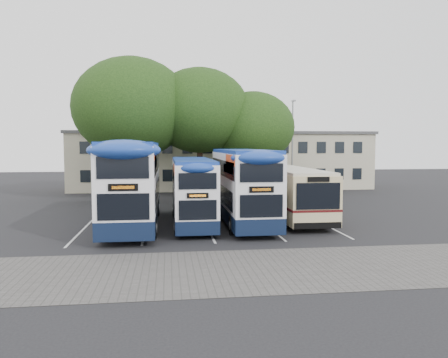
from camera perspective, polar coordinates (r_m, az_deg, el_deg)
name	(u,v)px	position (r m, az deg, el deg)	size (l,w,h in m)	color
ground	(288,239)	(22.43, 8.39, -7.80)	(120.00, 120.00, 0.00)	black
paving_strip	(273,268)	(17.24, 6.47, -11.53)	(40.00, 6.00, 0.01)	#595654
bay_lines	(206,223)	(26.60, -2.43, -5.81)	(14.12, 11.00, 0.01)	silver
depot_building	(222,159)	(48.47, -0.28, 2.57)	(32.40, 8.40, 6.20)	#BAB196
lamp_post	(292,142)	(42.77, 8.94, 4.85)	(0.25, 1.05, 9.06)	gray
tree_left	(132,108)	(38.49, -11.93, 9.09)	(10.05, 10.05, 12.20)	black
tree_mid	(200,111)	(38.75, -3.20, 8.90)	(8.74, 8.74, 11.48)	black
tree_right	(253,127)	(39.39, 3.75, 6.74)	(7.47, 7.47, 9.51)	black
bus_dd_left	(133,180)	(26.10, -11.77, -0.14)	(2.85, 11.74, 4.89)	#0E1A35
bus_dd_mid	(192,188)	(26.15, -4.16, -1.23)	(2.28, 9.41, 3.92)	#0E1A35
bus_dd_right	(243,183)	(26.55, 2.44, -0.48)	(2.60, 10.73, 4.47)	#0E1A35
bus_single	(289,190)	(28.78, 8.51, -1.38)	(2.77, 10.90, 3.25)	beige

